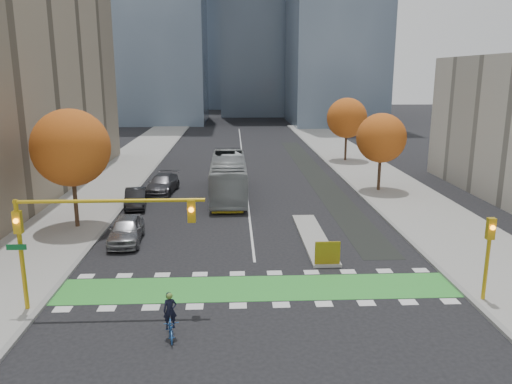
{
  "coord_description": "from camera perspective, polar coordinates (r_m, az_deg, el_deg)",
  "views": [
    {
      "loc": [
        -1.14,
        -21.6,
        10.47
      ],
      "look_at": [
        0.29,
        9.67,
        3.0
      ],
      "focal_mm": 35.0,
      "sensor_mm": 36.0,
      "label": 1
    }
  ],
  "objects": [
    {
      "name": "hazard_board",
      "position": [
        28.03,
        8.17,
        -6.9
      ],
      "size": [
        1.4,
        0.12,
        1.3
      ],
      "primitive_type": "cube",
      "color": "yellow",
      "rests_on": "median_island"
    },
    {
      "name": "traffic_signal_east",
      "position": [
        25.3,
        25.06,
        -5.69
      ],
      "size": [
        0.35,
        0.43,
        4.1
      ],
      "color": "#BF9914",
      "rests_on": "ground"
    },
    {
      "name": "ground",
      "position": [
        24.03,
        0.37,
        -12.41
      ],
      "size": [
        300.0,
        300.0,
        0.0
      ],
      "primitive_type": "plane",
      "color": "black",
      "rests_on": "ground"
    },
    {
      "name": "sidewalk_east",
      "position": [
        45.31,
        16.31,
        -0.39
      ],
      "size": [
        7.0,
        120.0,
        0.15
      ],
      "primitive_type": "cube",
      "color": "gray",
      "rests_on": "ground"
    },
    {
      "name": "tree_west",
      "position": [
        35.65,
        -20.4,
        4.75
      ],
      "size": [
        5.2,
        5.2,
        8.22
      ],
      "color": "#332114",
      "rests_on": "ground"
    },
    {
      "name": "traffic_signal_west",
      "position": [
        23.07,
        -19.66,
        -3.58
      ],
      "size": [
        8.53,
        0.56,
        5.2
      ],
      "color": "#BF9914",
      "rests_on": "ground"
    },
    {
      "name": "tree_east_far",
      "position": [
        61.37,
        10.35,
        8.32
      ],
      "size": [
        4.8,
        4.8,
        7.65
      ],
      "color": "#332114",
      "rests_on": "ground"
    },
    {
      "name": "sidewalk_west",
      "position": [
        44.63,
        -18.62,
        -0.77
      ],
      "size": [
        7.0,
        120.0,
        0.15
      ],
      "primitive_type": "cube",
      "color": "gray",
      "rests_on": "ground"
    },
    {
      "name": "curb_east",
      "position": [
        44.3,
        12.02,
        -0.45
      ],
      "size": [
        0.3,
        120.0,
        0.16
      ],
      "primitive_type": "cube",
      "color": "gray",
      "rests_on": "ground"
    },
    {
      "name": "bike_lane_paint",
      "position": [
        53.36,
        6.76,
        2.01
      ],
      "size": [
        2.5,
        50.0,
        0.01
      ],
      "primitive_type": "cube",
      "color": "black",
      "rests_on": "ground"
    },
    {
      "name": "median_island",
      "position": [
        32.72,
        6.58,
        -5.18
      ],
      "size": [
        1.6,
        10.0,
        0.16
      ],
      "primitive_type": "cube",
      "color": "gray",
      "rests_on": "ground"
    },
    {
      "name": "cyclist",
      "position": [
        21.11,
        -9.74,
        -14.51
      ],
      "size": [
        0.89,
        1.77,
        1.95
      ],
      "rotation": [
        0.0,
        0.0,
        0.18
      ],
      "color": "#22539E",
      "rests_on": "ground"
    },
    {
      "name": "parked_car_b",
      "position": [
        40.97,
        -13.6,
        -0.7
      ],
      "size": [
        2.17,
        4.69,
        1.49
      ],
      "primitive_type": "imported",
      "rotation": [
        0.0,
        0.0,
        0.13
      ],
      "color": "black",
      "rests_on": "ground"
    },
    {
      "name": "parked_car_a",
      "position": [
        32.71,
        -14.62,
        -4.17
      ],
      "size": [
        2.24,
        4.97,
        1.66
      ],
      "primitive_type": "imported",
      "rotation": [
        0.0,
        0.0,
        0.06
      ],
      "color": "gray",
      "rests_on": "ground"
    },
    {
      "name": "bus",
      "position": [
        43.35,
        -3.17,
        1.8
      ],
      "size": [
        3.03,
        12.64,
        3.51
      ],
      "primitive_type": "imported",
      "rotation": [
        0.0,
        0.0,
        0.01
      ],
      "color": "#949A9B",
      "rests_on": "ground"
    },
    {
      "name": "bike_crossing",
      "position": [
        25.39,
        0.19,
        -10.92
      ],
      "size": [
        20.0,
        3.0,
        0.01
      ],
      "primitive_type": "cube",
      "color": "green",
      "rests_on": "ground"
    },
    {
      "name": "curb_west",
      "position": [
        43.79,
        -14.21,
        -0.73
      ],
      "size": [
        0.3,
        120.0,
        0.16
      ],
      "primitive_type": "cube",
      "color": "gray",
      "rests_on": "ground"
    },
    {
      "name": "centre_line",
      "position": [
        62.5,
        -1.54,
        3.77
      ],
      "size": [
        0.15,
        70.0,
        0.01
      ],
      "primitive_type": "cube",
      "color": "silver",
      "rests_on": "ground"
    },
    {
      "name": "parked_car_c",
      "position": [
        45.52,
        -10.66,
        0.92
      ],
      "size": [
        2.89,
        5.76,
        1.6
      ],
      "primitive_type": "imported",
      "rotation": [
        0.0,
        0.0,
        -0.12
      ],
      "color": "#4A4A4F",
      "rests_on": "ground"
    },
    {
      "name": "tree_east_near",
      "position": [
        45.88,
        14.12,
        6.0
      ],
      "size": [
        4.4,
        4.4,
        7.08
      ],
      "color": "#332114",
      "rests_on": "ground"
    }
  ]
}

